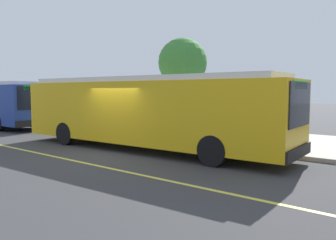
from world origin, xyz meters
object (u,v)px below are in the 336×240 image
object	(u,v)px
transit_bus_main	(145,110)
pedestrian_commuter	(193,118)
route_sign_post	(272,102)
waiting_bench	(240,128)

from	to	relation	value
transit_bus_main	pedestrian_commuter	distance (m)	3.25
route_sign_post	pedestrian_commuter	bearing A→B (deg)	169.33
waiting_bench	pedestrian_commuter	world-z (taller)	pedestrian_commuter
transit_bus_main	route_sign_post	xyz separation A→B (m)	(4.32, 2.43, 0.34)
transit_bus_main	pedestrian_commuter	bearing A→B (deg)	87.44
route_sign_post	waiting_bench	bearing A→B (deg)	137.77
transit_bus_main	waiting_bench	xyz separation A→B (m)	(1.93, 4.59, -0.99)
waiting_bench	route_sign_post	xyz separation A→B (m)	(2.38, -2.16, 1.32)
transit_bus_main	waiting_bench	size ratio (longest dim) A/B	7.67
waiting_bench	route_sign_post	distance (m)	3.48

